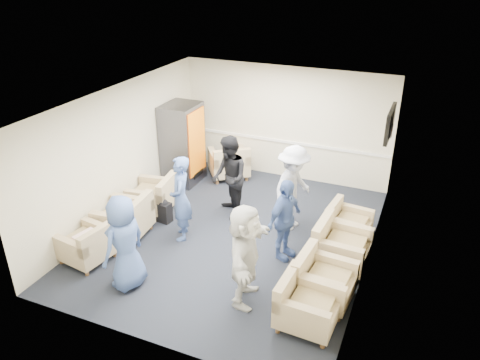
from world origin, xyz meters
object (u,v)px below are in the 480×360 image
at_px(armchair_right_midnear, 321,281).
at_px(person_back_left, 229,178).
at_px(armchair_left_far, 155,197).
at_px(person_front_right, 245,255).
at_px(vending_machine, 183,144).
at_px(person_mid_left, 181,198).
at_px(person_front_left, 125,243).
at_px(armchair_right_near, 305,306).
at_px(armchair_corner, 229,164).
at_px(armchair_left_mid, 126,220).
at_px(person_mid_right, 285,220).
at_px(armchair_right_midfar, 339,247).
at_px(person_back_right, 293,188).
at_px(armchair_right_far, 346,224).
at_px(armchair_left_near, 89,246).

height_order(armchair_right_midnear, person_back_left, person_back_left).
xyz_separation_m(armchair_left_far, person_front_right, (2.82, -1.87, 0.50)).
relative_size(armchair_right_midnear, person_back_left, 0.53).
height_order(vending_machine, person_mid_left, vending_machine).
bearing_deg(armchair_left_far, person_mid_left, 49.07).
bearing_deg(person_front_left, person_front_right, 113.70).
xyz_separation_m(armchair_left_far, armchair_right_near, (3.83, -2.04, -0.01)).
height_order(armchair_corner, person_mid_left, person_mid_left).
bearing_deg(armchair_left_mid, person_front_left, 30.48).
xyz_separation_m(armchair_left_mid, armchair_left_far, (-0.02, 1.04, -0.02)).
bearing_deg(vending_machine, armchair_right_midnear, -35.99).
xyz_separation_m(person_mid_left, person_mid_right, (1.99, 0.12, -0.07)).
distance_m(armchair_right_midfar, person_front_left, 3.61).
relative_size(armchair_right_midfar, person_back_left, 0.54).
height_order(person_back_left, person_back_right, person_back_left).
bearing_deg(armchair_left_far, person_back_left, 98.68).
bearing_deg(armchair_right_far, person_back_left, 97.78).
bearing_deg(person_back_right, armchair_right_near, -145.00).
bearing_deg(armchair_left_far, armchair_right_near, 53.65).
xyz_separation_m(armchair_left_near, person_mid_left, (1.12, 1.34, 0.51)).
distance_m(armchair_corner, person_mid_right, 3.53).
xyz_separation_m(armchair_corner, person_mid_right, (2.26, -2.68, 0.41)).
height_order(armchair_left_mid, armchair_right_far, armchair_left_mid).
height_order(person_mid_left, person_mid_right, person_mid_left).
xyz_separation_m(armchair_left_far, person_back_right, (2.84, 0.51, 0.52)).
relative_size(armchair_left_far, person_back_left, 0.56).
height_order(armchair_corner, vending_machine, vending_machine).
bearing_deg(person_front_right, person_back_right, -9.68).
bearing_deg(armchair_corner, armchair_right_far, 116.11).
bearing_deg(person_front_right, armchair_right_midfar, -46.91).
height_order(armchair_right_near, armchair_right_far, armchair_right_near).
bearing_deg(person_back_left, armchair_right_far, 53.33).
bearing_deg(person_back_right, person_front_right, -166.65).
relative_size(armchair_left_far, person_back_right, 0.56).
height_order(armchair_right_near, person_back_left, person_back_left).
bearing_deg(armchair_left_near, person_back_right, 139.29).
bearing_deg(armchair_right_midnear, armchair_right_near, 176.68).
distance_m(armchair_left_near, vending_machine, 3.61).
bearing_deg(armchair_right_midfar, person_mid_left, 98.60).
distance_m(armchair_right_near, person_mid_right, 1.77).
distance_m(armchair_right_midfar, person_back_right, 1.53).
bearing_deg(armchair_corner, person_mid_left, 58.79).
bearing_deg(armchair_right_near, person_front_left, 97.66).
relative_size(armchair_left_near, person_mid_left, 0.55).
distance_m(armchair_left_near, armchair_corner, 4.23).
bearing_deg(armchair_left_far, armchair_right_far, 89.24).
distance_m(armchair_left_far, person_front_left, 2.51).
bearing_deg(armchair_left_mid, armchair_right_midfar, 93.93).
relative_size(armchair_left_mid, armchair_right_near, 1.13).
relative_size(person_front_left, person_mid_left, 0.98).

